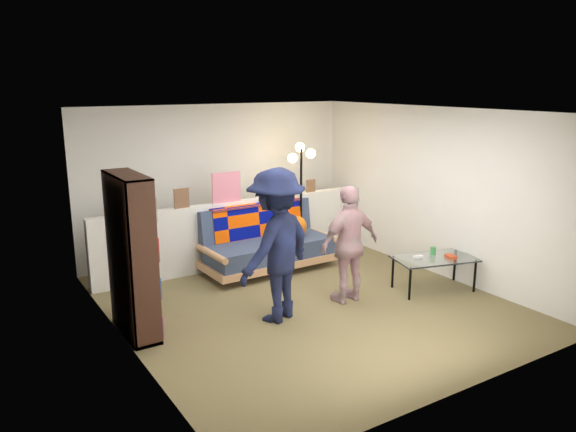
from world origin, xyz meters
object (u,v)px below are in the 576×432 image
object	(u,v)px
person_left	(276,245)
coffee_table	(435,260)
bookshelf	(132,261)
futon_sofa	(267,243)
floor_lamp	(301,177)
person_right	(350,244)

from	to	relation	value
person_left	coffee_table	bearing A→B (deg)	148.90
bookshelf	person_left	world-z (taller)	person_left
futon_sofa	coffee_table	bearing A→B (deg)	-53.27
floor_lamp	person_left	xyz separation A→B (m)	(-1.58, -1.88, -0.38)
futon_sofa	bookshelf	size ratio (longest dim) A/B	1.11
futon_sofa	floor_lamp	distance (m)	1.20
person_right	floor_lamp	bearing A→B (deg)	-107.14
floor_lamp	person_left	size ratio (longest dim) A/B	1.01
futon_sofa	floor_lamp	xyz separation A→B (m)	(0.76, 0.24, 0.89)
coffee_table	person_left	xyz separation A→B (m)	(-2.27, 0.32, 0.48)
bookshelf	coffee_table	distance (m)	3.91
futon_sofa	person_left	distance (m)	1.89
person_right	bookshelf	bearing A→B (deg)	-13.11
coffee_table	person_right	xyz separation A→B (m)	(-1.21, 0.31, 0.33)
floor_lamp	person_right	distance (m)	2.03
floor_lamp	person_left	world-z (taller)	floor_lamp
bookshelf	floor_lamp	size ratio (longest dim) A/B	0.99
futon_sofa	bookshelf	world-z (taller)	bookshelf
coffee_table	floor_lamp	size ratio (longest dim) A/B	0.66
futon_sofa	person_right	xyz separation A→B (m)	(0.25, -1.65, 0.35)
futon_sofa	coffee_table	world-z (taller)	futon_sofa
floor_lamp	person_right	world-z (taller)	floor_lamp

